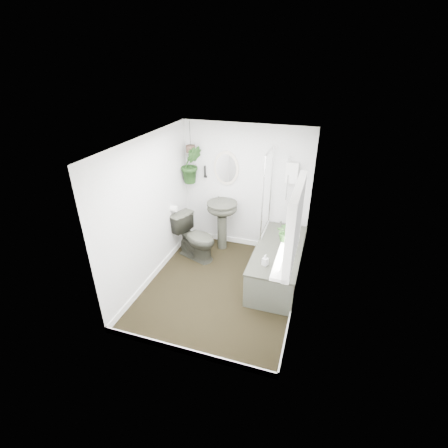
% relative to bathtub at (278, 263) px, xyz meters
% --- Properties ---
extents(floor, '(2.30, 2.80, 0.02)m').
position_rel_bathtub_xyz_m(floor, '(-0.80, -0.50, -0.30)').
color(floor, black).
rests_on(floor, ground).
extents(ceiling, '(2.30, 2.80, 0.02)m').
position_rel_bathtub_xyz_m(ceiling, '(-0.80, -0.50, 2.02)').
color(ceiling, white).
rests_on(ceiling, ground).
extents(wall_back, '(2.30, 0.02, 2.30)m').
position_rel_bathtub_xyz_m(wall_back, '(-0.80, 0.91, 0.86)').
color(wall_back, silver).
rests_on(wall_back, ground).
extents(wall_front, '(2.30, 0.02, 2.30)m').
position_rel_bathtub_xyz_m(wall_front, '(-0.80, -1.91, 0.86)').
color(wall_front, silver).
rests_on(wall_front, ground).
extents(wall_left, '(0.02, 2.80, 2.30)m').
position_rel_bathtub_xyz_m(wall_left, '(-1.96, -0.50, 0.86)').
color(wall_left, silver).
rests_on(wall_left, ground).
extents(wall_right, '(0.02, 2.80, 2.30)m').
position_rel_bathtub_xyz_m(wall_right, '(0.36, -0.50, 0.86)').
color(wall_right, silver).
rests_on(wall_right, ground).
extents(skirting, '(2.30, 2.80, 0.10)m').
position_rel_bathtub_xyz_m(skirting, '(-0.80, -0.50, -0.24)').
color(skirting, white).
rests_on(skirting, floor).
extents(bathtub, '(0.72, 1.72, 0.58)m').
position_rel_bathtub_xyz_m(bathtub, '(0.00, 0.00, 0.00)').
color(bathtub, '#34362C').
rests_on(bathtub, floor).
extents(bath_screen, '(0.04, 0.72, 1.40)m').
position_rel_bathtub_xyz_m(bath_screen, '(-0.33, 0.49, 0.99)').
color(bath_screen, silver).
rests_on(bath_screen, bathtub).
extents(shower_box, '(0.20, 0.10, 0.35)m').
position_rel_bathtub_xyz_m(shower_box, '(0.00, 0.84, 1.26)').
color(shower_box, white).
rests_on(shower_box, wall_back).
extents(oval_mirror, '(0.46, 0.03, 0.62)m').
position_rel_bathtub_xyz_m(oval_mirror, '(-1.16, 0.87, 1.21)').
color(oval_mirror, beige).
rests_on(oval_mirror, wall_back).
extents(wall_sconce, '(0.04, 0.04, 0.22)m').
position_rel_bathtub_xyz_m(wall_sconce, '(-1.56, 0.86, 1.11)').
color(wall_sconce, black).
rests_on(wall_sconce, wall_back).
extents(toilet_roll_holder, '(0.11, 0.11, 0.11)m').
position_rel_bathtub_xyz_m(toilet_roll_holder, '(-1.90, 0.20, 0.61)').
color(toilet_roll_holder, white).
rests_on(toilet_roll_holder, wall_left).
extents(window_recess, '(0.08, 1.00, 0.90)m').
position_rel_bathtub_xyz_m(window_recess, '(0.29, -1.20, 1.36)').
color(window_recess, white).
rests_on(window_recess, wall_right).
extents(window_sill, '(0.18, 1.00, 0.04)m').
position_rel_bathtub_xyz_m(window_sill, '(0.22, -1.20, 0.94)').
color(window_sill, white).
rests_on(window_sill, wall_right).
extents(window_blinds, '(0.01, 0.86, 0.76)m').
position_rel_bathtub_xyz_m(window_blinds, '(0.24, -1.20, 1.36)').
color(window_blinds, white).
rests_on(window_blinds, wall_right).
extents(toilet, '(0.90, 0.69, 0.81)m').
position_rel_bathtub_xyz_m(toilet, '(-1.50, 0.18, 0.11)').
color(toilet, '#34362C').
rests_on(toilet, floor).
extents(pedestal_sink, '(0.62, 0.56, 0.94)m').
position_rel_bathtub_xyz_m(pedestal_sink, '(-1.16, 0.63, 0.18)').
color(pedestal_sink, '#34362C').
rests_on(pedestal_sink, floor).
extents(sill_plant, '(0.24, 0.21, 0.25)m').
position_rel_bathtub_xyz_m(sill_plant, '(0.17, -0.90, 1.08)').
color(sill_plant, black).
rests_on(sill_plant, window_sill).
extents(hanging_plant, '(0.48, 0.44, 0.69)m').
position_rel_bathtub_xyz_m(hanging_plant, '(-1.77, 0.75, 1.26)').
color(hanging_plant, black).
rests_on(hanging_plant, ceiling).
extents(soap_bottle, '(0.10, 0.10, 0.17)m').
position_rel_bathtub_xyz_m(soap_bottle, '(-0.12, -0.53, 0.37)').
color(soap_bottle, black).
rests_on(soap_bottle, bathtub).
extents(hanging_pot, '(0.16, 0.16, 0.12)m').
position_rel_bathtub_xyz_m(hanging_pot, '(-1.77, 0.75, 1.54)').
color(hanging_pot, '#4A3329').
rests_on(hanging_pot, ceiling).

